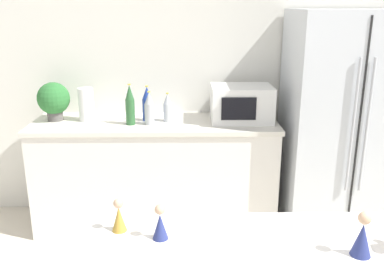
{
  "coord_description": "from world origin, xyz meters",
  "views": [
    {
      "loc": [
        -0.26,
        -0.9,
        1.78
      ],
      "look_at": [
        -0.23,
        1.42,
        1.06
      ],
      "focal_mm": 40.0,
      "sensor_mm": 36.0,
      "label": 1
    }
  ],
  "objects_px": {
    "microwave": "(241,103)",
    "wise_man_figurine_purple": "(119,217)",
    "refrigerator": "(340,125)",
    "back_bottle_1": "(147,104)",
    "paper_towel_roll": "(86,104)",
    "wise_man_figurine_blue": "(362,237)",
    "potted_plant": "(54,100)",
    "wise_man_figurine_crimson": "(160,224)",
    "back_bottle_3": "(130,105)",
    "back_bottle_0": "(149,109)",
    "back_bottle_2": "(168,108)"
  },
  "relations": [
    {
      "from": "paper_towel_roll",
      "to": "wise_man_figurine_blue",
      "type": "distance_m",
      "value": 2.48
    },
    {
      "from": "potted_plant",
      "to": "wise_man_figurine_purple",
      "type": "relative_size",
      "value": 2.31
    },
    {
      "from": "microwave",
      "to": "back_bottle_3",
      "type": "relative_size",
      "value": 1.51
    },
    {
      "from": "potted_plant",
      "to": "wise_man_figurine_purple",
      "type": "distance_m",
      "value": 2.04
    },
    {
      "from": "potted_plant",
      "to": "paper_towel_roll",
      "type": "bearing_deg",
      "value": -2.42
    },
    {
      "from": "potted_plant",
      "to": "wise_man_figurine_blue",
      "type": "relative_size",
      "value": 1.86
    },
    {
      "from": "back_bottle_1",
      "to": "back_bottle_2",
      "type": "xyz_separation_m",
      "value": [
        0.16,
        -0.02,
        -0.03
      ]
    },
    {
      "from": "back_bottle_1",
      "to": "wise_man_figurine_purple",
      "type": "relative_size",
      "value": 2.13
    },
    {
      "from": "potted_plant",
      "to": "paper_towel_roll",
      "type": "relative_size",
      "value": 1.17
    },
    {
      "from": "microwave",
      "to": "back_bottle_2",
      "type": "relative_size",
      "value": 2.08
    },
    {
      "from": "wise_man_figurine_crimson",
      "to": "back_bottle_0",
      "type": "bearing_deg",
      "value": 95.88
    },
    {
      "from": "back_bottle_1",
      "to": "back_bottle_3",
      "type": "height_order",
      "value": "back_bottle_3"
    },
    {
      "from": "back_bottle_0",
      "to": "microwave",
      "type": "bearing_deg",
      "value": 8.32
    },
    {
      "from": "microwave",
      "to": "back_bottle_3",
      "type": "height_order",
      "value": "back_bottle_3"
    },
    {
      "from": "back_bottle_0",
      "to": "wise_man_figurine_purple",
      "type": "bearing_deg",
      "value": -89.17
    },
    {
      "from": "paper_towel_roll",
      "to": "back_bottle_0",
      "type": "distance_m",
      "value": 0.53
    },
    {
      "from": "potted_plant",
      "to": "back_bottle_3",
      "type": "xyz_separation_m",
      "value": [
        0.62,
        -0.13,
        -0.02
      ]
    },
    {
      "from": "back_bottle_3",
      "to": "wise_man_figurine_purple",
      "type": "relative_size",
      "value": 2.39
    },
    {
      "from": "potted_plant",
      "to": "wise_man_figurine_blue",
      "type": "bearing_deg",
      "value": -51.21
    },
    {
      "from": "back_bottle_1",
      "to": "back_bottle_2",
      "type": "relative_size",
      "value": 1.23
    },
    {
      "from": "wise_man_figurine_blue",
      "to": "wise_man_figurine_purple",
      "type": "distance_m",
      "value": 0.88
    },
    {
      "from": "refrigerator",
      "to": "back_bottle_1",
      "type": "relative_size",
      "value": 6.18
    },
    {
      "from": "wise_man_figurine_purple",
      "to": "wise_man_figurine_crimson",
      "type": "bearing_deg",
      "value": -20.68
    },
    {
      "from": "microwave",
      "to": "wise_man_figurine_purple",
      "type": "height_order",
      "value": "microwave"
    },
    {
      "from": "potted_plant",
      "to": "paper_towel_roll",
      "type": "height_order",
      "value": "potted_plant"
    },
    {
      "from": "microwave",
      "to": "potted_plant",
      "type": "bearing_deg",
      "value": 178.94
    },
    {
      "from": "microwave",
      "to": "back_bottle_0",
      "type": "height_order",
      "value": "microwave"
    },
    {
      "from": "back_bottle_0",
      "to": "wise_man_figurine_purple",
      "type": "xyz_separation_m",
      "value": [
        0.03,
        -1.75,
        -0.01
      ]
    },
    {
      "from": "back_bottle_2",
      "to": "wise_man_figurine_purple",
      "type": "distance_m",
      "value": 1.84
    },
    {
      "from": "wise_man_figurine_blue",
      "to": "back_bottle_2",
      "type": "bearing_deg",
      "value": 110.34
    },
    {
      "from": "back_bottle_0",
      "to": "back_bottle_2",
      "type": "xyz_separation_m",
      "value": [
        0.14,
        0.09,
        -0.01
      ]
    },
    {
      "from": "refrigerator",
      "to": "wise_man_figurine_blue",
      "type": "xyz_separation_m",
      "value": [
        -0.62,
        -1.94,
        0.15
      ]
    },
    {
      "from": "paper_towel_roll",
      "to": "back_bottle_0",
      "type": "height_order",
      "value": "paper_towel_roll"
    },
    {
      "from": "back_bottle_1",
      "to": "refrigerator",
      "type": "bearing_deg",
      "value": -3.59
    },
    {
      "from": "back_bottle_1",
      "to": "wise_man_figurine_crimson",
      "type": "height_order",
      "value": "back_bottle_1"
    },
    {
      "from": "back_bottle_2",
      "to": "back_bottle_3",
      "type": "bearing_deg",
      "value": -162.24
    },
    {
      "from": "wise_man_figurine_crimson",
      "to": "paper_towel_roll",
      "type": "bearing_deg",
      "value": 109.88
    },
    {
      "from": "paper_towel_roll",
      "to": "wise_man_figurine_crimson",
      "type": "relative_size",
      "value": 1.92
    },
    {
      "from": "back_bottle_2",
      "to": "back_bottle_1",
      "type": "bearing_deg",
      "value": 172.5
    },
    {
      "from": "paper_towel_roll",
      "to": "back_bottle_1",
      "type": "bearing_deg",
      "value": -1.03
    },
    {
      "from": "wise_man_figurine_blue",
      "to": "wise_man_figurine_purple",
      "type": "bearing_deg",
      "value": 168.09
    },
    {
      "from": "wise_man_figurine_blue",
      "to": "wise_man_figurine_crimson",
      "type": "bearing_deg",
      "value": 170.2
    },
    {
      "from": "wise_man_figurine_crimson",
      "to": "wise_man_figurine_purple",
      "type": "relative_size",
      "value": 1.03
    },
    {
      "from": "refrigerator",
      "to": "wise_man_figurine_blue",
      "type": "height_order",
      "value": "refrigerator"
    },
    {
      "from": "back_bottle_3",
      "to": "paper_towel_roll",
      "type": "bearing_deg",
      "value": 161.54
    },
    {
      "from": "microwave",
      "to": "back_bottle_1",
      "type": "bearing_deg",
      "value": 179.39
    },
    {
      "from": "refrigerator",
      "to": "back_bottle_2",
      "type": "height_order",
      "value": "refrigerator"
    },
    {
      "from": "microwave",
      "to": "back_bottle_1",
      "type": "relative_size",
      "value": 1.69
    },
    {
      "from": "potted_plant",
      "to": "back_bottle_2",
      "type": "relative_size",
      "value": 1.33
    },
    {
      "from": "back_bottle_1",
      "to": "back_bottle_2",
      "type": "height_order",
      "value": "back_bottle_1"
    }
  ]
}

